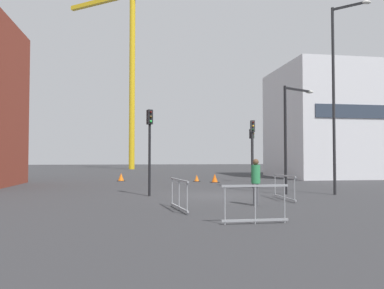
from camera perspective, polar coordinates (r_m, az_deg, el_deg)
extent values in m
plane|color=#333335|center=(17.81, 3.68, -7.93)|extent=(160.00, 160.00, 0.00)
cube|color=silver|center=(37.49, 22.63, 3.07)|extent=(12.80, 9.20, 10.12)
cube|color=#2D3847|center=(33.69, 26.76, 4.57)|extent=(10.75, 0.08, 1.10)
cylinder|color=gold|center=(59.44, -9.28, 9.58)|extent=(0.90, 0.90, 27.53)
cylinder|color=#232326|center=(19.65, 21.14, 6.41)|extent=(0.14, 0.14, 9.34)
cube|color=#232326|center=(20.64, 23.21, 19.18)|extent=(1.19, 1.18, 0.10)
ellipsoid|color=silver|center=(20.49, 25.50, 19.31)|extent=(0.44, 0.24, 0.16)
cylinder|color=black|center=(18.95, 14.30, 0.72)|extent=(0.14, 0.14, 5.44)
cube|color=black|center=(19.96, 16.06, 8.18)|extent=(1.76, 0.90, 0.10)
ellipsoid|color=silver|center=(20.68, 17.76, 7.78)|extent=(0.44, 0.24, 0.16)
cylinder|color=#2D2D30|center=(22.43, 9.41, -2.37)|extent=(0.12, 0.12, 3.38)
cube|color=#2D2D30|center=(22.51, 9.38, 2.82)|extent=(0.26, 0.30, 0.70)
sphere|color=#390605|center=(22.36, 9.48, 3.42)|extent=(0.11, 0.11, 0.11)
sphere|color=#F2A514|center=(22.34, 9.49, 2.86)|extent=(0.11, 0.11, 0.11)
sphere|color=#07330F|center=(22.33, 9.49, 2.29)|extent=(0.11, 0.11, 0.11)
cylinder|color=black|center=(17.62, -6.61, -2.42)|extent=(0.12, 0.12, 3.42)
cube|color=black|center=(17.73, -6.59, 4.25)|extent=(0.31, 0.34, 0.70)
sphere|color=#390605|center=(17.59, -6.39, 5.02)|extent=(0.11, 0.11, 0.11)
sphere|color=#3C2905|center=(17.57, -6.39, 4.31)|extent=(0.11, 0.11, 0.11)
sphere|color=green|center=(17.54, -6.40, 3.59)|extent=(0.11, 0.11, 0.11)
cylinder|color=black|center=(27.55, 9.28, -2.45)|extent=(0.12, 0.12, 3.24)
cube|color=black|center=(27.60, 9.25, 1.64)|extent=(0.37, 0.37, 0.70)
sphere|color=red|center=(27.53, 9.56, 2.11)|extent=(0.11, 0.11, 0.11)
sphere|color=#3C2905|center=(27.51, 9.57, 1.66)|extent=(0.11, 0.11, 0.11)
sphere|color=#07330F|center=(27.50, 9.57, 1.20)|extent=(0.11, 0.11, 0.11)
cylinder|color=#4C4C51|center=(14.44, 10.05, -7.61)|extent=(0.14, 0.14, 0.84)
cylinder|color=#4C4C51|center=(14.25, 9.74, -7.68)|extent=(0.14, 0.14, 0.84)
cylinder|color=#2D844C|center=(14.29, 9.88, -4.56)|extent=(0.34, 0.34, 0.70)
sphere|color=brown|center=(14.28, 9.87, -2.69)|extent=(0.23, 0.23, 0.23)
cube|color=gray|center=(12.83, -2.02, -5.53)|extent=(0.37, 2.26, 0.06)
cube|color=gray|center=(12.92, -2.03, -9.74)|extent=(0.37, 2.26, 0.06)
cylinder|color=gray|center=(11.89, -0.77, -8.35)|extent=(0.04, 0.04, 1.05)
cylinder|color=gray|center=(12.87, -2.03, -7.87)|extent=(0.04, 0.04, 1.05)
cylinder|color=gray|center=(13.86, -3.11, -7.45)|extent=(0.04, 0.04, 1.05)
cube|color=gray|center=(10.38, 9.75, -6.33)|extent=(1.91, 0.06, 0.06)
cube|color=gray|center=(10.50, 9.78, -11.51)|extent=(1.91, 0.06, 0.06)
cylinder|color=gray|center=(10.20, 5.12, -9.40)|extent=(0.04, 0.04, 1.05)
cylinder|color=gray|center=(10.44, 9.76, -9.21)|extent=(0.04, 0.04, 1.05)
cylinder|color=gray|center=(10.74, 14.17, -8.97)|extent=(0.04, 0.04, 1.05)
cube|color=gray|center=(16.44, 14.10, -4.70)|extent=(0.11, 2.43, 0.06)
cube|color=gray|center=(16.52, 14.13, -7.99)|extent=(0.11, 2.43, 0.06)
cylinder|color=gray|center=(15.47, 15.63, -6.81)|extent=(0.04, 0.04, 1.05)
cylinder|color=gray|center=(16.48, 14.11, -6.52)|extent=(0.04, 0.04, 1.05)
cylinder|color=gray|center=(17.49, 12.77, -6.27)|extent=(0.04, 0.04, 1.05)
cube|color=black|center=(29.19, -10.96, -5.56)|extent=(0.62, 0.62, 0.03)
cone|color=orange|center=(29.18, -10.96, -4.98)|extent=(0.48, 0.48, 0.63)
cube|color=black|center=(28.09, 0.74, -5.74)|extent=(0.50, 0.50, 0.03)
cone|color=orange|center=(28.08, 0.74, -5.26)|extent=(0.38, 0.38, 0.50)
cube|color=black|center=(27.14, 3.54, -5.87)|extent=(0.62, 0.62, 0.03)
cone|color=#E55B0F|center=(27.12, 3.54, -5.24)|extent=(0.48, 0.48, 0.63)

